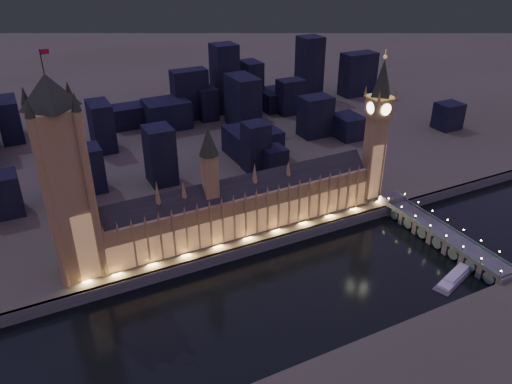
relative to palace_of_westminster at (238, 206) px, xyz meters
name	(u,v)px	position (x,y,z in m)	size (l,w,h in m)	color
ground_plane	(289,286)	(5.40, -61.75, -26.37)	(2000.00, 2000.00, 0.00)	black
north_bank	(106,78)	(5.40, 458.25, -22.37)	(2000.00, 960.00, 8.00)	#3D4A2F
embankment_wall	(259,247)	(5.40, -20.75, -22.37)	(2000.00, 2.50, 8.00)	#414C48
palace_of_westminster	(238,206)	(0.00, 0.00, 0.00)	(202.00, 22.09, 78.00)	#986D46
victoria_tower	(64,173)	(-104.60, 0.18, 47.88)	(31.68, 31.68, 133.06)	#986D46
elizabeth_tower	(378,119)	(113.40, 0.17, 44.24)	(18.00, 18.00, 112.18)	#986D46
westminster_bridge	(438,234)	(121.67, -65.21, -20.37)	(16.82, 113.00, 15.90)	#414C48
river_boat	(456,276)	(102.60, -101.20, -24.81)	(43.87, 23.40, 4.50)	#414C48
city_backdrop	(197,112)	(41.74, 185.56, 4.59)	(494.72, 215.63, 76.78)	black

